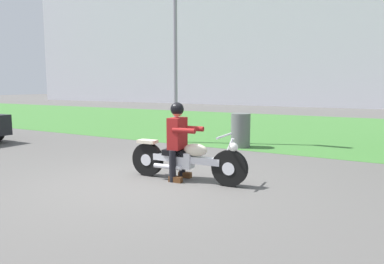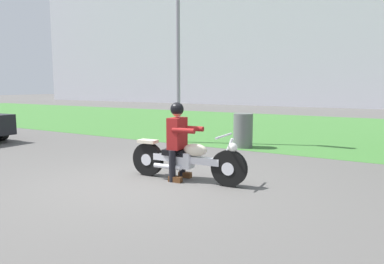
% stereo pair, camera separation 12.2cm
% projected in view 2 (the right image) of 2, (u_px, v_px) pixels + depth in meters
% --- Properties ---
extents(ground, '(120.00, 120.00, 0.00)m').
position_uv_depth(ground, '(143.00, 184.00, 6.15)').
color(ground, '#565451').
extents(grass_verge, '(60.00, 12.00, 0.01)m').
position_uv_depth(grass_verge, '(297.00, 127.00, 14.53)').
color(grass_verge, '#3D7533').
rests_on(grass_verge, ground).
extents(stadium_facade, '(57.99, 8.00, 15.11)m').
position_uv_depth(stadium_facade, '(304.00, 19.00, 31.54)').
color(stadium_facade, silver).
rests_on(stadium_facade, ground).
extents(motorcycle_lead, '(2.25, 0.66, 0.87)m').
position_uv_depth(motorcycle_lead, '(186.00, 159.00, 6.33)').
color(motorcycle_lead, black).
rests_on(motorcycle_lead, ground).
extents(rider_lead, '(0.57, 0.48, 1.39)m').
position_uv_depth(rider_lead, '(178.00, 135.00, 6.36)').
color(rider_lead, black).
rests_on(rider_lead, ground).
extents(streetlight_pole, '(0.96, 0.20, 5.67)m').
position_uv_depth(streetlight_pole, '(181.00, 20.00, 10.24)').
color(streetlight_pole, gray).
rests_on(streetlight_pole, ground).
extents(trash_can, '(0.53, 0.53, 0.93)m').
position_uv_depth(trash_can, '(243.00, 130.00, 9.77)').
color(trash_can, '#595E5B').
rests_on(trash_can, ground).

